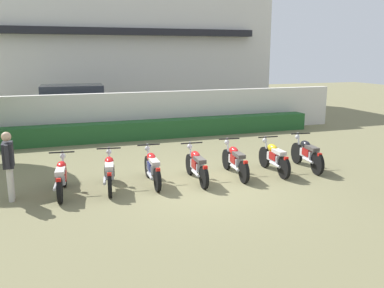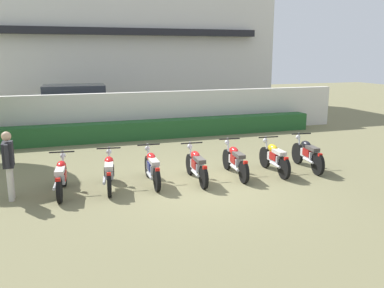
{
  "view_description": "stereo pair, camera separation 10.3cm",
  "coord_description": "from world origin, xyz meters",
  "views": [
    {
      "loc": [
        -3.6,
        -9.47,
        3.31
      ],
      "look_at": [
        0.0,
        0.82,
        0.92
      ],
      "focal_mm": 39.1,
      "sensor_mm": 36.0,
      "label": 1
    },
    {
      "loc": [
        -3.5,
        -9.51,
        3.31
      ],
      "look_at": [
        0.0,
        0.82,
        0.92
      ],
      "focal_mm": 39.1,
      "sensor_mm": 36.0,
      "label": 2
    }
  ],
  "objects": [
    {
      "name": "parked_car",
      "position": [
        -2.33,
        10.05,
        0.94
      ],
      "size": [
        4.6,
        2.3,
        1.89
      ],
      "rotation": [
        0.0,
        0.0,
        -0.06
      ],
      "color": "silver",
      "rests_on": "ground"
    },
    {
      "name": "inspector_person",
      "position": [
        -4.5,
        0.46,
        0.93
      ],
      "size": [
        0.22,
        0.65,
        1.59
      ],
      "color": "beige",
      "rests_on": "ground"
    },
    {
      "name": "motorcycle_in_row_4",
      "position": [
        1.15,
        0.54,
        0.44
      ],
      "size": [
        0.6,
        1.93,
        0.95
      ],
      "rotation": [
        0.0,
        0.0,
        1.49
      ],
      "color": "black",
      "rests_on": "ground"
    },
    {
      "name": "building",
      "position": [
        0.0,
        16.08,
        4.13
      ],
      "size": [
        18.47,
        6.5,
        8.25
      ],
      "color": "silver",
      "rests_on": "ground"
    },
    {
      "name": "motorcycle_in_row_2",
      "position": [
        -1.16,
        0.59,
        0.44
      ],
      "size": [
        0.6,
        1.85,
        0.95
      ],
      "rotation": [
        0.0,
        0.0,
        1.52
      ],
      "color": "black",
      "rests_on": "ground"
    },
    {
      "name": "ground",
      "position": [
        0.0,
        0.0,
        0.0
      ],
      "size": [
        60.0,
        60.0,
        0.0
      ],
      "primitive_type": "plane",
      "color": "olive"
    },
    {
      "name": "motorcycle_in_row_1",
      "position": [
        -2.26,
        0.53,
        0.44
      ],
      "size": [
        0.6,
        1.79,
        0.95
      ],
      "rotation": [
        0.0,
        0.0,
        1.43
      ],
      "color": "black",
      "rests_on": "ground"
    },
    {
      "name": "hedge_row",
      "position": [
        0.0,
        6.3,
        0.35
      ],
      "size": [
        14.04,
        0.7,
        0.7
      ],
      "primitive_type": "cube",
      "color": "#235628",
      "rests_on": "ground"
    },
    {
      "name": "motorcycle_in_row_3",
      "position": [
        -0.01,
        0.42,
        0.44
      ],
      "size": [
        0.6,
        1.86,
        0.94
      ],
      "rotation": [
        0.0,
        0.0,
        1.51
      ],
      "color": "black",
      "rests_on": "ground"
    },
    {
      "name": "motorcycle_in_row_6",
      "position": [
        3.41,
        0.5,
        0.46
      ],
      "size": [
        0.6,
        1.88,
        0.97
      ],
      "rotation": [
        0.0,
        0.0,
        1.45
      ],
      "color": "black",
      "rests_on": "ground"
    },
    {
      "name": "compound_wall",
      "position": [
        0.0,
        7.0,
        0.88
      ],
      "size": [
        17.55,
        0.3,
        1.76
      ],
      "primitive_type": "cube",
      "color": "silver",
      "rests_on": "ground"
    },
    {
      "name": "motorcycle_in_row_5",
      "position": [
        2.3,
        0.44,
        0.45
      ],
      "size": [
        0.6,
        1.81,
        0.96
      ],
      "rotation": [
        0.0,
        0.0,
        1.51
      ],
      "color": "black",
      "rests_on": "ground"
    },
    {
      "name": "motorcycle_in_row_0",
      "position": [
        -3.39,
        0.49,
        0.44
      ],
      "size": [
        0.6,
        1.81,
        0.94
      ],
      "rotation": [
        0.0,
        0.0,
        1.45
      ],
      "color": "black",
      "rests_on": "ground"
    }
  ]
}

